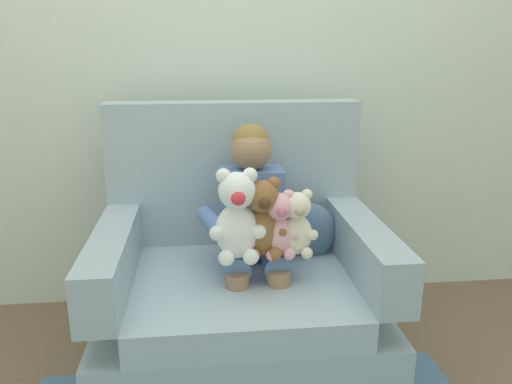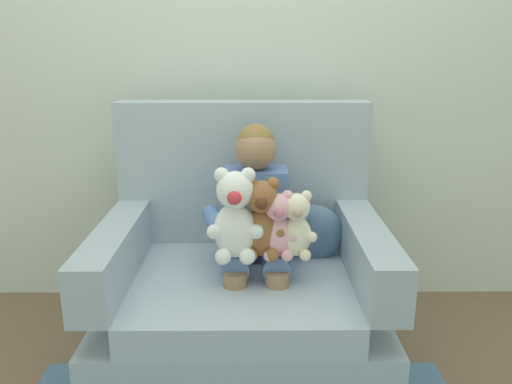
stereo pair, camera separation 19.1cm
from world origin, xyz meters
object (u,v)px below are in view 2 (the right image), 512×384
Objects in this scene: armchair at (243,285)px; seated_child at (256,217)px; plush_brown at (261,220)px; plush_white at (235,217)px; plush_pink at (278,227)px; plush_cream at (296,226)px; throw_pillow at (313,234)px.

seated_child is (0.06, 0.01, 0.30)m from armchair.
plush_white is at bearing -176.65° from plush_brown.
plush_brown is at bearing 12.63° from plush_white.
plush_pink is at bearing -13.60° from plush_brown.
armchair reaches higher than plush_white.
plush_pink is (0.14, -0.16, 0.32)m from armchair.
armchair reaches higher than plush_cream.
plush_brown is (-0.06, 0.01, 0.02)m from plush_pink.
plush_white is (-0.16, -0.01, 0.04)m from plush_pink.
seated_child is at bearing 125.11° from plush_cream.
plush_cream and plush_pink have the same top height.
throw_pillow is at bearing 40.84° from plush_pink.
plush_brown reaches higher than plush_pink.
plush_brown is 0.38m from throw_pillow.
seated_child is at bearing 69.61° from plush_white.
armchair is 0.39m from plush_pink.
plush_pink reaches higher than throw_pillow.
plush_white reaches higher than plush_brown.
plush_white is at bearing -96.87° from armchair.
plush_brown is at bearing -64.25° from armchair.
plush_cream reaches higher than throw_pillow.
plush_cream is 1.00× the size of plush_pink.
plush_cream is at bearing 5.74° from plush_white.
seated_child is at bearing -158.65° from throw_pillow.
plush_white is at bearing 177.40° from plush_cream.
throw_pillow is at bearing 64.04° from plush_cream.
plush_brown is at bearing 155.57° from plush_pink.
plush_cream is 0.31m from throw_pillow.
seated_child is at bearing 97.26° from plush_pink.
plush_cream is 0.07m from plush_pink.
seated_child is 0.29m from throw_pillow.
plush_white is (-0.08, -0.18, 0.06)m from seated_child.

